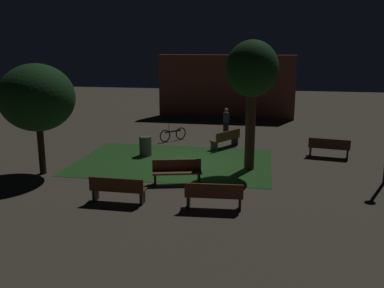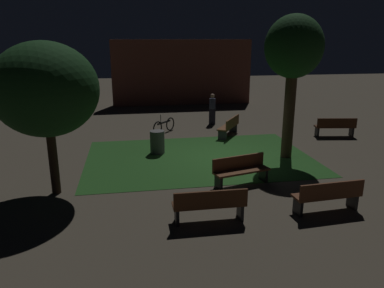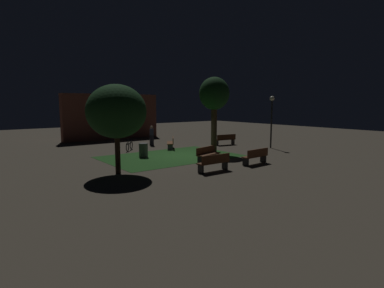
# 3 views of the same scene
# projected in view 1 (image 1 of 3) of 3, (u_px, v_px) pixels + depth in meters

# --- Properties ---
(ground_plane) EXTENTS (60.00, 60.00, 0.00)m
(ground_plane) POSITION_uv_depth(u_px,v_px,m) (192.00, 164.00, 18.03)
(ground_plane) COLOR #4C4438
(grass_lawn) EXTENTS (8.39, 5.73, 0.01)m
(grass_lawn) POSITION_uv_depth(u_px,v_px,m) (174.00, 162.00, 18.32)
(grass_lawn) COLOR #23511E
(grass_lawn) RESTS_ON ground
(bench_front_right) EXTENTS (1.80, 0.49, 0.88)m
(bench_front_right) POSITION_uv_depth(u_px,v_px,m) (118.00, 189.00, 13.50)
(bench_front_right) COLOR #512D19
(bench_front_right) RESTS_ON ground
(bench_front_left) EXTENTS (1.83, 0.60, 0.88)m
(bench_front_left) POSITION_uv_depth(u_px,v_px,m) (214.00, 195.00, 12.96)
(bench_front_left) COLOR brown
(bench_front_left) RESTS_ON ground
(bench_by_lamp) EXTENTS (1.39, 1.77, 0.88)m
(bench_by_lamp) POSITION_uv_depth(u_px,v_px,m) (226.00, 138.00, 20.65)
(bench_by_lamp) COLOR brown
(bench_by_lamp) RESTS_ON ground
(bench_back_row) EXTENTS (1.86, 0.91, 0.88)m
(bench_back_row) POSITION_uv_depth(u_px,v_px,m) (177.00, 171.00, 15.39)
(bench_back_row) COLOR brown
(bench_back_row) RESTS_ON ground
(bench_path_side) EXTENTS (1.85, 0.76, 0.88)m
(bench_path_side) POSITION_uv_depth(u_px,v_px,m) (329.00, 147.00, 18.96)
(bench_path_side) COLOR #422314
(bench_path_side) RESTS_ON ground
(tree_back_left) EXTENTS (2.06, 2.06, 5.18)m
(tree_back_left) POSITION_uv_depth(u_px,v_px,m) (252.00, 72.00, 16.38)
(tree_back_left) COLOR #423021
(tree_back_left) RESTS_ON ground
(tree_lawn_side) EXTENTS (2.86, 2.86, 4.31)m
(tree_lawn_side) POSITION_uv_depth(u_px,v_px,m) (37.00, 98.00, 16.00)
(tree_lawn_side) COLOR #2D2116
(tree_lawn_side) RESTS_ON ground
(trash_bin) EXTENTS (0.56, 0.56, 0.90)m
(trash_bin) POSITION_uv_depth(u_px,v_px,m) (145.00, 146.00, 19.27)
(trash_bin) COLOR #4C4C4C
(trash_bin) RESTS_ON ground
(bicycle) EXTENTS (1.16, 1.31, 0.93)m
(bicycle) POSITION_uv_depth(u_px,v_px,m) (173.00, 134.00, 22.23)
(bicycle) COLOR black
(bicycle) RESTS_ON ground
(pedestrian) EXTENTS (0.32, 0.34, 1.61)m
(pedestrian) POSITION_uv_depth(u_px,v_px,m) (226.00, 122.00, 22.98)
(pedestrian) COLOR black
(pedestrian) RESTS_ON ground
(building_wall_backdrop) EXTENTS (9.28, 0.80, 4.28)m
(building_wall_backdrop) POSITION_uv_depth(u_px,v_px,m) (226.00, 87.00, 28.85)
(building_wall_backdrop) COLOR brown
(building_wall_backdrop) RESTS_ON ground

